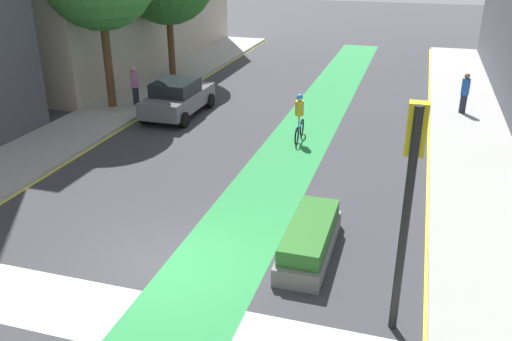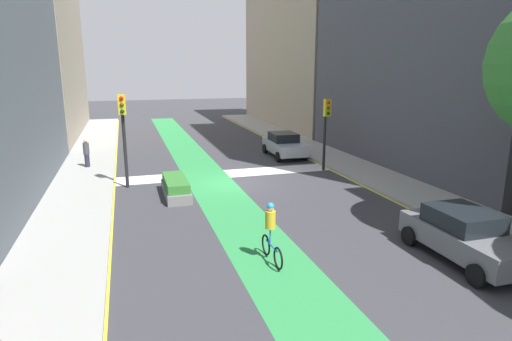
{
  "view_description": "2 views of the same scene",
  "coord_description": "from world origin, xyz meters",
  "px_view_note": "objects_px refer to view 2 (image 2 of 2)",
  "views": [
    {
      "loc": [
        5.2,
        -9.72,
        7.12
      ],
      "look_at": [
        1.45,
        2.71,
        1.49
      ],
      "focal_mm": 37.68,
      "sensor_mm": 36.0,
      "label": 1
    },
    {
      "loc": [
        5.2,
        20.87,
        5.83
      ],
      "look_at": [
        -0.11,
        3.36,
        1.42
      ],
      "focal_mm": 30.25,
      "sensor_mm": 36.0,
      "label": 2
    }
  ],
  "objects_px": {
    "car_silver_left_near": "(284,145)",
    "traffic_signal_near_right": "(123,124)",
    "traffic_signal_near_left": "(326,121)",
    "median_planter": "(176,188)",
    "cyclist_in_lane": "(271,231)",
    "car_grey_left_far": "(465,235)",
    "pedestrian_sidewalk_right_b": "(86,153)"
  },
  "relations": [
    {
      "from": "car_grey_left_far",
      "to": "traffic_signal_near_right",
      "type": "bearing_deg",
      "value": -49.28
    },
    {
      "from": "traffic_signal_near_left",
      "to": "car_silver_left_near",
      "type": "bearing_deg",
      "value": -79.72
    },
    {
      "from": "traffic_signal_near_right",
      "to": "cyclist_in_lane",
      "type": "bearing_deg",
      "value": 112.79
    },
    {
      "from": "traffic_signal_near_left",
      "to": "car_grey_left_far",
      "type": "relative_size",
      "value": 0.97
    },
    {
      "from": "traffic_signal_near_right",
      "to": "median_planter",
      "type": "relative_size",
      "value": 1.42
    },
    {
      "from": "traffic_signal_near_left",
      "to": "median_planter",
      "type": "xyz_separation_m",
      "value": [
        8.76,
        2.57,
        -2.47
      ]
    },
    {
      "from": "traffic_signal_near_left",
      "to": "median_planter",
      "type": "height_order",
      "value": "traffic_signal_near_left"
    },
    {
      "from": "pedestrian_sidewalk_right_b",
      "to": "cyclist_in_lane",
      "type": "bearing_deg",
      "value": 113.3
    },
    {
      "from": "traffic_signal_near_left",
      "to": "pedestrian_sidewalk_right_b",
      "type": "xyz_separation_m",
      "value": [
        13.08,
        -4.31,
        -1.89
      ]
    },
    {
      "from": "traffic_signal_near_left",
      "to": "cyclist_in_lane",
      "type": "distance_m",
      "value": 12.5
    },
    {
      "from": "car_silver_left_near",
      "to": "cyclist_in_lane",
      "type": "xyz_separation_m",
      "value": [
        5.96,
        14.8,
        0.17
      ]
    },
    {
      "from": "car_grey_left_far",
      "to": "cyclist_in_lane",
      "type": "height_order",
      "value": "cyclist_in_lane"
    },
    {
      "from": "car_silver_left_near",
      "to": "car_grey_left_far",
      "type": "xyz_separation_m",
      "value": [
        0.22,
        16.43,
        0.0
      ]
    },
    {
      "from": "car_grey_left_far",
      "to": "median_planter",
      "type": "distance_m",
      "value": 12.18
    },
    {
      "from": "car_grey_left_far",
      "to": "median_planter",
      "type": "height_order",
      "value": "car_grey_left_far"
    },
    {
      "from": "traffic_signal_near_right",
      "to": "pedestrian_sidewalk_right_b",
      "type": "xyz_separation_m",
      "value": [
        2.18,
        -4.81,
        -2.21
      ]
    },
    {
      "from": "median_planter",
      "to": "cyclist_in_lane",
      "type": "bearing_deg",
      "value": 104.42
    },
    {
      "from": "car_grey_left_far",
      "to": "pedestrian_sidewalk_right_b",
      "type": "bearing_deg",
      "value": -53.5
    },
    {
      "from": "traffic_signal_near_right",
      "to": "cyclist_in_lane",
      "type": "relative_size",
      "value": 2.46
    },
    {
      "from": "car_grey_left_far",
      "to": "traffic_signal_near_left",
      "type": "bearing_deg",
      "value": -94.93
    },
    {
      "from": "car_grey_left_far",
      "to": "pedestrian_sidewalk_right_b",
      "type": "height_order",
      "value": "pedestrian_sidewalk_right_b"
    },
    {
      "from": "cyclist_in_lane",
      "to": "median_planter",
      "type": "relative_size",
      "value": 0.58
    },
    {
      "from": "car_silver_left_near",
      "to": "traffic_signal_near_right",
      "type": "bearing_deg",
      "value": 26.22
    },
    {
      "from": "traffic_signal_near_right",
      "to": "traffic_signal_near_left",
      "type": "height_order",
      "value": "traffic_signal_near_right"
    },
    {
      "from": "traffic_signal_near_left",
      "to": "car_silver_left_near",
      "type": "distance_m",
      "value": 4.99
    },
    {
      "from": "cyclist_in_lane",
      "to": "pedestrian_sidewalk_right_b",
      "type": "relative_size",
      "value": 1.13
    },
    {
      "from": "median_planter",
      "to": "car_silver_left_near",
      "type": "bearing_deg",
      "value": -138.52
    },
    {
      "from": "traffic_signal_near_right",
      "to": "traffic_signal_near_left",
      "type": "bearing_deg",
      "value": -177.37
    },
    {
      "from": "car_silver_left_near",
      "to": "pedestrian_sidewalk_right_b",
      "type": "relative_size",
      "value": 2.59
    },
    {
      "from": "traffic_signal_near_right",
      "to": "car_grey_left_far",
      "type": "xyz_separation_m",
      "value": [
        -9.87,
        11.46,
        -2.39
      ]
    },
    {
      "from": "pedestrian_sidewalk_right_b",
      "to": "traffic_signal_near_right",
      "type": "bearing_deg",
      "value": 114.35
    },
    {
      "from": "traffic_signal_near_right",
      "to": "car_silver_left_near",
      "type": "bearing_deg",
      "value": -153.78
    }
  ]
}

